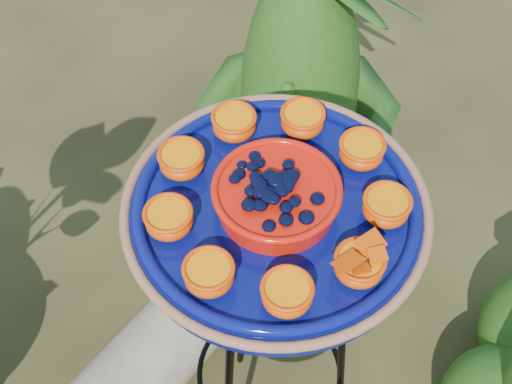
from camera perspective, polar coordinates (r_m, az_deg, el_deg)
tripod_stand at (r=1.30m, az=1.26°, el=-10.54°), size 0.37×0.37×0.82m
feeder_dish at (r=0.99m, az=1.63°, el=-1.22°), size 0.52×0.52×0.10m
driftwood_log at (r=1.76m, az=-5.81°, el=-10.45°), size 0.62×0.30×0.20m
shrub_back_right at (r=1.74m, az=3.55°, el=8.95°), size 0.59×0.59×0.92m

